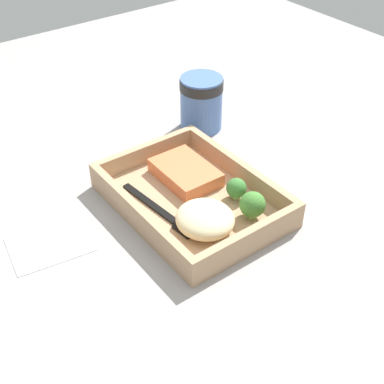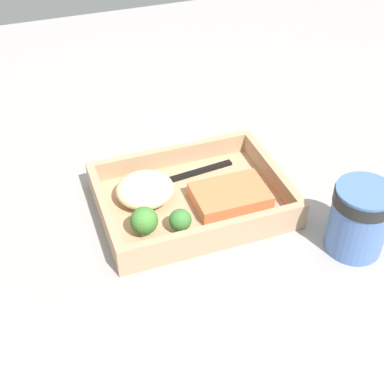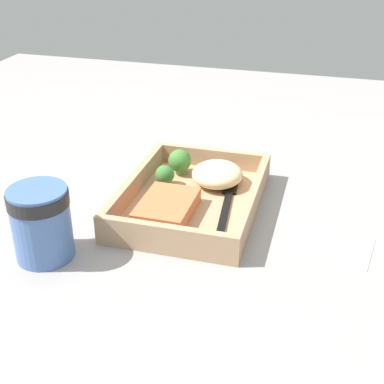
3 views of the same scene
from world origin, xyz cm
name	(u,v)px [view 2 (image 2 of 3)]	position (x,y,z in cm)	size (l,w,h in cm)	color
ground_plane	(192,211)	(0.00, 0.00, -1.00)	(160.00, 160.00, 2.00)	#989391
takeout_tray	(192,203)	(0.00, 0.00, 0.60)	(27.32, 20.21, 1.20)	tan
tray_rim	(192,191)	(0.00, 0.00, 2.80)	(27.32, 20.21, 3.21)	tan
salmon_fillet	(230,196)	(-5.05, 2.45, 2.36)	(10.83, 7.53, 2.32)	#E07143
mashed_potatoes	(145,190)	(6.45, -2.49, 3.03)	(8.66, 8.32, 3.66)	beige
broccoli_floret_1	(180,220)	(3.73, 5.63, 3.11)	(3.13, 3.13, 3.54)	#88A65A
broccoli_floret_2	(144,221)	(8.53, 4.56, 3.55)	(3.86, 3.86, 4.36)	#779857
fork	(180,177)	(-0.01, -5.52, 1.42)	(15.89, 3.28, 0.44)	black
paper_cup	(360,216)	(-17.90, 15.43, 5.64)	(7.94, 7.94, 10.09)	#4B6EAF
receipt_slip	(178,126)	(-5.08, -21.37, 0.12)	(8.53, 11.14, 0.24)	white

